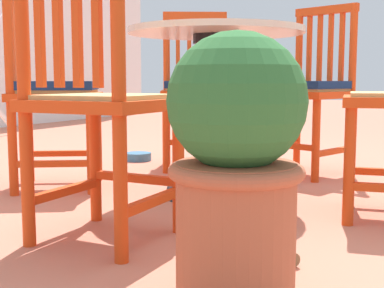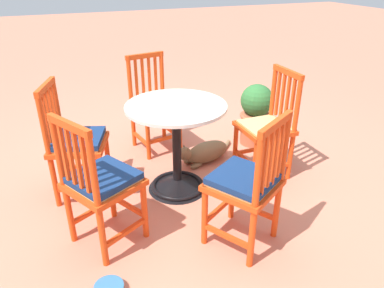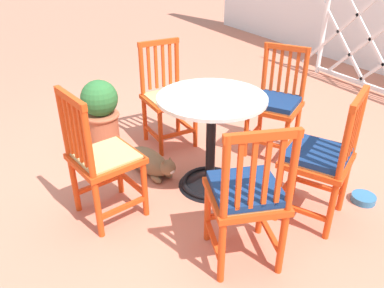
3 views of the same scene
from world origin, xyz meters
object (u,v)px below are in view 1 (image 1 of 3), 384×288
orange_chair_facing_out (52,93)px  orange_chair_at_corner (99,104)px  cafe_table (216,131)px  orange_chair_by_planter (309,92)px  tabby_cat (255,197)px  terracotta_planter (236,159)px  orange_chair_tucked_in (196,91)px  pet_water_bowl (138,157)px

orange_chair_facing_out → orange_chair_at_corner: 0.93m
cafe_table → orange_chair_at_corner: orange_chair_at_corner is taller
orange_chair_by_planter → orange_chair_facing_out: bearing=133.1°
tabby_cat → terracotta_planter: bearing=-164.2°
cafe_table → orange_chair_tucked_in: 0.78m
tabby_cat → orange_chair_tucked_in: bearing=35.6°
orange_chair_at_corner → terracotta_planter: bearing=-112.3°
orange_chair_facing_out → orange_chair_by_planter: bearing=-46.9°
orange_chair_tucked_in → terracotta_planter: orange_chair_tucked_in is taller
orange_chair_tucked_in → orange_chair_at_corner: size_ratio=1.00×
pet_water_bowl → orange_chair_at_corner: bearing=-151.7°
orange_chair_facing_out → pet_water_bowl: 1.01m
orange_chair_tucked_in → orange_chair_at_corner: bearing=-165.6°
cafe_table → pet_water_bowl: bearing=50.0°
cafe_table → orange_chair_tucked_in: bearing=32.5°
cafe_table → tabby_cat: bearing=-139.6°
orange_chair_by_planter → orange_chair_tucked_in: size_ratio=1.00×
orange_chair_tucked_in → orange_chair_facing_out: size_ratio=1.00×
terracotta_planter → pet_water_bowl: bearing=38.1°
orange_chair_tucked_in → orange_chair_facing_out: same height
pet_water_bowl → cafe_table: bearing=-130.0°
orange_chair_facing_out → pet_water_bowl: bearing=6.5°
orange_chair_tucked_in → pet_water_bowl: bearing=80.7°
orange_chair_facing_out → terracotta_planter: (-0.83, -1.25, -0.12)m
cafe_table → orange_chair_facing_out: size_ratio=0.83×
cafe_table → terracotta_planter: (-1.01, -0.50, 0.04)m
orange_chair_facing_out → pet_water_bowl: orange_chair_facing_out is taller
orange_chair_at_corner → orange_chair_by_planter: bearing=-10.0°
orange_chair_by_planter → pet_water_bowl: 1.16m
terracotta_planter → orange_chair_by_planter: bearing=8.9°
orange_chair_by_planter → tabby_cat: orange_chair_by_planter is taller
cafe_table → orange_chair_facing_out: 0.79m
cafe_table → orange_chair_by_planter: size_ratio=0.83×
orange_chair_by_planter → cafe_table: bearing=162.7°
orange_chair_facing_out → pet_water_bowl: (0.91, 0.10, -0.42)m
cafe_table → orange_chair_by_planter: bearing=-17.3°
pet_water_bowl → orange_chair_by_planter: bearing=-89.4°
orange_chair_at_corner → pet_water_bowl: (1.51, 0.81, -0.41)m
orange_chair_facing_out → orange_chair_at_corner: bearing=-130.4°
orange_chair_tucked_in → tabby_cat: size_ratio=1.34×
orange_chair_tucked_in → terracotta_planter: bearing=-151.2°
terracotta_planter → cafe_table: bearing=26.3°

